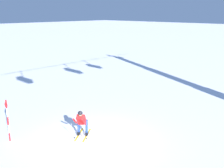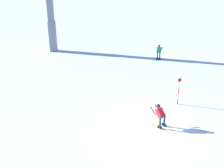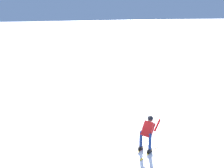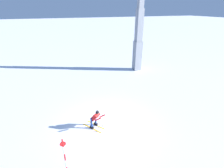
{
  "view_description": "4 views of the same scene",
  "coord_description": "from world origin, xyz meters",
  "px_view_note": "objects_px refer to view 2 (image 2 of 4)",
  "views": [
    {
      "loc": [
        8.56,
        9.4,
        6.37
      ],
      "look_at": [
        0.87,
        2.05,
        3.52
      ],
      "focal_mm": 44.02,
      "sensor_mm": 36.0,
      "label": 1
    },
    {
      "loc": [
        -13.49,
        3.97,
        8.74
      ],
      "look_at": [
        -0.99,
        2.36,
        3.54
      ],
      "focal_mm": 41.17,
      "sensor_mm": 36.0,
      "label": 2
    },
    {
      "loc": [
        -5.07,
        -10.75,
        5.89
      ],
      "look_at": [
        -0.3,
        2.46,
        2.14
      ],
      "focal_mm": 45.49,
      "sensor_mm": 36.0,
      "label": 3
    },
    {
      "loc": [
        9.16,
        -2.92,
        7.64
      ],
      "look_at": [
        -0.8,
        0.69,
        2.71
      ],
      "focal_mm": 26.64,
      "sensor_mm": 36.0,
      "label": 4
    }
  ],
  "objects_px": {
    "skier_carving_main": "(160,114)",
    "trail_marker_pole": "(179,90)",
    "skier_distant_uphill": "(159,51)",
    "lift_tower_far": "(51,13)"
  },
  "relations": [
    {
      "from": "skier_carving_main",
      "to": "trail_marker_pole",
      "type": "relative_size",
      "value": 0.8
    },
    {
      "from": "skier_distant_uphill",
      "to": "trail_marker_pole",
      "type": "bearing_deg",
      "value": 170.15
    },
    {
      "from": "trail_marker_pole",
      "to": "skier_distant_uphill",
      "type": "xyz_separation_m",
      "value": [
        11.32,
        -1.97,
        -0.15
      ]
    },
    {
      "from": "skier_carving_main",
      "to": "skier_distant_uphill",
      "type": "relative_size",
      "value": 0.99
    },
    {
      "from": "skier_carving_main",
      "to": "trail_marker_pole",
      "type": "bearing_deg",
      "value": -38.68
    },
    {
      "from": "lift_tower_far",
      "to": "trail_marker_pole",
      "type": "distance_m",
      "value": 20.06
    },
    {
      "from": "lift_tower_far",
      "to": "skier_carving_main",
      "type": "bearing_deg",
      "value": -157.4
    },
    {
      "from": "skier_carving_main",
      "to": "skier_distant_uphill",
      "type": "xyz_separation_m",
      "value": [
        14.15,
        -4.23,
        0.15
      ]
    },
    {
      "from": "trail_marker_pole",
      "to": "skier_distant_uphill",
      "type": "bearing_deg",
      "value": -9.85
    },
    {
      "from": "lift_tower_far",
      "to": "skier_distant_uphill",
      "type": "distance_m",
      "value": 14.04
    }
  ]
}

